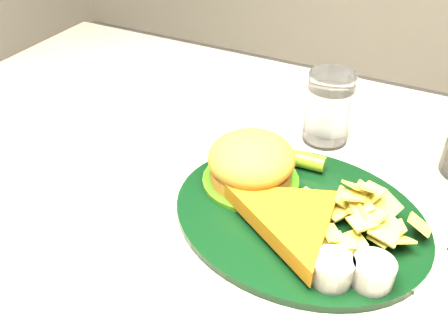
# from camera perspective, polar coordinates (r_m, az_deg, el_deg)

# --- Properties ---
(dinner_plate) EXTENTS (0.35, 0.30, 0.07)m
(dinner_plate) POSITION_cam_1_polar(r_m,az_deg,el_deg) (0.61, 8.82, -3.28)
(dinner_plate) COLOR black
(dinner_plate) RESTS_ON table
(water_glass) EXTENTS (0.07, 0.07, 0.11)m
(water_glass) POSITION_cam_1_polar(r_m,az_deg,el_deg) (0.76, 11.86, 6.74)
(water_glass) COLOR white
(water_glass) RESTS_ON table
(ramekin) EXTENTS (0.06, 0.06, 0.03)m
(ramekin) POSITION_cam_1_polar(r_m,az_deg,el_deg) (0.85, -12.23, 6.94)
(ramekin) COLOR silver
(ramekin) RESTS_ON table
(wrapped_straw) EXTENTS (0.17, 0.17, 0.01)m
(wrapped_straw) POSITION_cam_1_polar(r_m,az_deg,el_deg) (0.86, 2.08, 7.07)
(wrapped_straw) COLOR white
(wrapped_straw) RESTS_ON table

